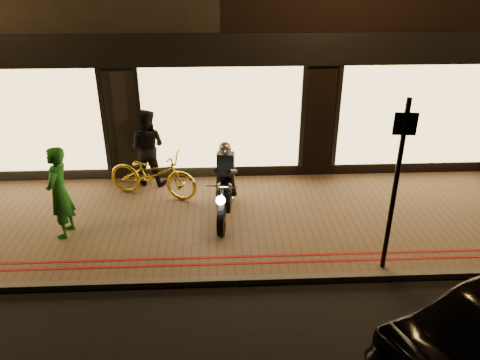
# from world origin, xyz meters

# --- Properties ---
(ground) EXTENTS (90.00, 90.00, 0.00)m
(ground) POSITION_xyz_m (0.00, 0.00, 0.00)
(ground) COLOR black
(ground) RESTS_ON ground
(sidewalk) EXTENTS (50.00, 4.00, 0.12)m
(sidewalk) POSITION_xyz_m (0.00, 2.00, 0.06)
(sidewalk) COLOR brown
(sidewalk) RESTS_ON ground
(kerb_stone) EXTENTS (50.00, 0.14, 0.12)m
(kerb_stone) POSITION_xyz_m (0.00, 0.05, 0.06)
(kerb_stone) COLOR #59544C
(kerb_stone) RESTS_ON ground
(red_kerb_lines) EXTENTS (50.00, 0.26, 0.01)m
(red_kerb_lines) POSITION_xyz_m (0.00, 0.55, 0.12)
(red_kerb_lines) COLOR maroon
(red_kerb_lines) RESTS_ON sidewalk
(motorcycle) EXTENTS (0.63, 1.94, 1.59)m
(motorcycle) POSITION_xyz_m (0.03, 2.12, 0.73)
(motorcycle) COLOR black
(motorcycle) RESTS_ON sidewalk
(sign_post) EXTENTS (0.35, 0.09, 3.00)m
(sign_post) POSITION_xyz_m (2.72, 0.25, 1.80)
(sign_post) COLOR black
(sign_post) RESTS_ON sidewalk
(bicycle_gold) EXTENTS (2.16, 1.33, 1.07)m
(bicycle_gold) POSITION_xyz_m (-1.54, 3.09, 0.66)
(bicycle_gold) COLOR gold
(bicycle_gold) RESTS_ON sidewalk
(person_green) EXTENTS (0.50, 0.70, 1.79)m
(person_green) POSITION_xyz_m (-3.06, 1.58, 1.02)
(person_green) COLOR #1D701F
(person_green) RESTS_ON sidewalk
(person_dark) EXTENTS (1.00, 0.86, 1.79)m
(person_dark) POSITION_xyz_m (-1.72, 3.77, 1.01)
(person_dark) COLOR black
(person_dark) RESTS_ON sidewalk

